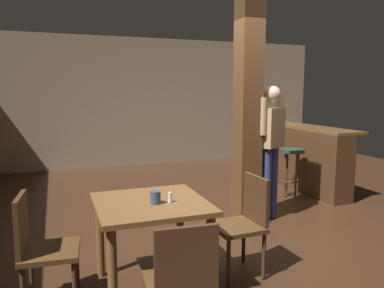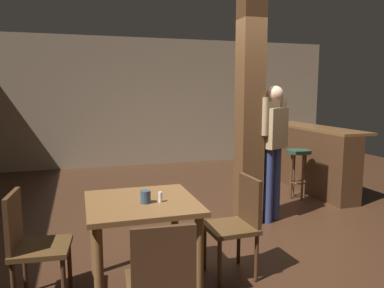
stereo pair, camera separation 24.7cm
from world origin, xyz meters
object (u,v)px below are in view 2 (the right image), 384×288
at_px(chair_west, 31,242).
at_px(standing_person, 273,144).
at_px(dining_table, 142,217).
at_px(bar_counter, 307,157).
at_px(bar_stool_near, 299,162).
at_px(napkin_cup, 146,197).
at_px(chair_east, 238,221).
at_px(salt_shaker, 160,197).
at_px(chair_south, 161,281).

height_order(chair_west, standing_person, standing_person).
distance_m(dining_table, bar_counter, 4.02).
height_order(standing_person, bar_stool_near, standing_person).
relative_size(napkin_cup, bar_counter, 0.05).
relative_size(standing_person, bar_counter, 0.77).
distance_m(chair_east, bar_stool_near, 2.73).
bearing_deg(dining_table, salt_shaker, -29.82).
xyz_separation_m(chair_east, standing_person, (0.99, 1.18, 0.50)).
distance_m(salt_shaker, bar_stool_near, 3.32).
bearing_deg(dining_table, chair_south, -91.73).
bearing_deg(chair_west, bar_counter, 30.55).
bearing_deg(standing_person, chair_west, -157.06).
bearing_deg(napkin_cup, standing_person, 34.00).
height_order(dining_table, bar_counter, bar_counter).
height_order(dining_table, chair_south, chair_south).
xyz_separation_m(chair_east, napkin_cup, (-0.84, -0.06, 0.31)).
bearing_deg(bar_stool_near, salt_shaker, -141.94).
bearing_deg(bar_stool_near, standing_person, -138.23).
distance_m(chair_west, bar_stool_near, 4.10).
distance_m(bar_counter, bar_stool_near, 0.65).
xyz_separation_m(chair_west, bar_stool_near, (3.61, 1.95, 0.07)).
relative_size(standing_person, bar_stool_near, 2.27).
relative_size(napkin_cup, standing_person, 0.06).
height_order(chair_east, napkin_cup, chair_east).
distance_m(napkin_cup, salt_shaker, 0.12).
relative_size(dining_table, salt_shaker, 10.67).
height_order(chair_south, salt_shaker, chair_south).
bearing_deg(dining_table, standing_person, 32.09).
distance_m(chair_west, salt_shaker, 1.05).
bearing_deg(chair_south, dining_table, 88.27).
distance_m(salt_shaker, bar_counter, 3.97).
bearing_deg(bar_stool_near, chair_south, -134.41).
height_order(dining_table, chair_west, chair_west).
xyz_separation_m(standing_person, bar_stool_near, (0.90, 0.80, -0.43)).
bearing_deg(chair_west, bar_stool_near, 28.37).
relative_size(napkin_cup, bar_stool_near, 0.14).
xyz_separation_m(salt_shaker, bar_counter, (3.07, 2.50, -0.26)).
distance_m(chair_east, bar_counter, 3.38).
distance_m(napkin_cup, standing_person, 2.22).
bearing_deg(chair_east, standing_person, 49.84).
distance_m(chair_east, standing_person, 1.62).
distance_m(napkin_cup, bar_counter, 4.06).
bearing_deg(bar_stool_near, dining_table, -144.48).
bearing_deg(chair_south, bar_stool_near, 45.59).
height_order(napkin_cup, bar_counter, bar_counter).
bearing_deg(standing_person, napkin_cup, -146.00).
height_order(napkin_cup, standing_person, standing_person).
bearing_deg(napkin_cup, chair_south, -93.39).
distance_m(chair_south, napkin_cup, 0.85).
distance_m(dining_table, chair_south, 0.88).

